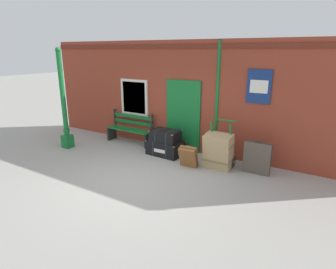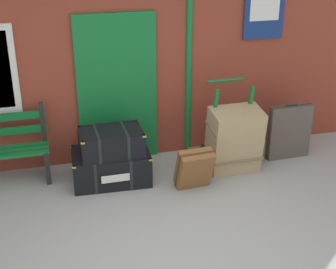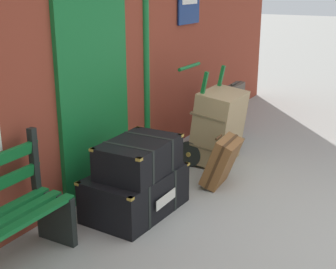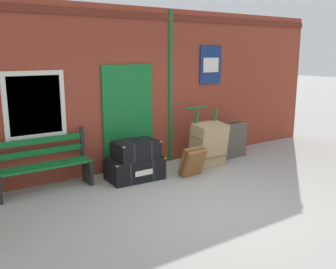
{
  "view_description": "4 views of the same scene",
  "coord_description": "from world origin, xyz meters",
  "px_view_note": "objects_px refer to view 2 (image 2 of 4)",
  "views": [
    {
      "loc": [
        3.78,
        -4.77,
        2.92
      ],
      "look_at": [
        -0.19,
        1.76,
        0.63
      ],
      "focal_mm": 30.28,
      "sensor_mm": 36.0,
      "label": 1
    },
    {
      "loc": [
        -1.07,
        -3.92,
        3.22
      ],
      "look_at": [
        0.49,
        1.83,
        0.57
      ],
      "focal_mm": 52.3,
      "sensor_mm": 36.0,
      "label": 2
    },
    {
      "loc": [
        -3.86,
        -0.54,
        2.17
      ],
      "look_at": [
        0.42,
        1.84,
        0.59
      ],
      "focal_mm": 50.68,
      "sensor_mm": 36.0,
      "label": 3
    },
    {
      "loc": [
        -3.59,
        -4.11,
        2.33
      ],
      "look_at": [
        0.42,
        1.75,
        0.78
      ],
      "focal_mm": 40.23,
      "sensor_mm": 36.0,
      "label": 4
    }
  ],
  "objects_px": {
    "steamer_trunk_base": "(111,166)",
    "suitcase_oxblood": "(289,132)",
    "large_brown_trunk": "(234,140)",
    "steamer_trunk_middle": "(111,142)",
    "porters_trolley": "(229,147)",
    "suitcase_beige": "(194,169)"
  },
  "relations": [
    {
      "from": "steamer_trunk_middle",
      "to": "porters_trolley",
      "type": "distance_m",
      "value": 1.68
    },
    {
      "from": "steamer_trunk_middle",
      "to": "suitcase_beige",
      "type": "height_order",
      "value": "steamer_trunk_middle"
    },
    {
      "from": "large_brown_trunk",
      "to": "steamer_trunk_base",
      "type": "bearing_deg",
      "value": 174.73
    },
    {
      "from": "steamer_trunk_base",
      "to": "steamer_trunk_middle",
      "type": "relative_size",
      "value": 1.29
    },
    {
      "from": "steamer_trunk_middle",
      "to": "porters_trolley",
      "type": "relative_size",
      "value": 0.68
    },
    {
      "from": "porters_trolley",
      "to": "suitcase_beige",
      "type": "distance_m",
      "value": 0.84
    },
    {
      "from": "steamer_trunk_middle",
      "to": "large_brown_trunk",
      "type": "bearing_deg",
      "value": -4.05
    },
    {
      "from": "steamer_trunk_base",
      "to": "suitcase_oxblood",
      "type": "height_order",
      "value": "suitcase_oxblood"
    },
    {
      "from": "large_brown_trunk",
      "to": "suitcase_oxblood",
      "type": "xyz_separation_m",
      "value": [
        0.93,
        0.19,
        -0.07
      ]
    },
    {
      "from": "steamer_trunk_middle",
      "to": "porters_trolley",
      "type": "xyz_separation_m",
      "value": [
        1.65,
        0.06,
        -0.31
      ]
    },
    {
      "from": "large_brown_trunk",
      "to": "suitcase_oxblood",
      "type": "distance_m",
      "value": 0.95
    },
    {
      "from": "steamer_trunk_base",
      "to": "suitcase_oxblood",
      "type": "relative_size",
      "value": 1.25
    },
    {
      "from": "steamer_trunk_base",
      "to": "steamer_trunk_middle",
      "type": "distance_m",
      "value": 0.37
    },
    {
      "from": "large_brown_trunk",
      "to": "suitcase_oxblood",
      "type": "bearing_deg",
      "value": 11.31
    },
    {
      "from": "steamer_trunk_base",
      "to": "steamer_trunk_middle",
      "type": "height_order",
      "value": "steamer_trunk_middle"
    },
    {
      "from": "steamer_trunk_base",
      "to": "porters_trolley",
      "type": "height_order",
      "value": "porters_trolley"
    },
    {
      "from": "suitcase_beige",
      "to": "steamer_trunk_middle",
      "type": "bearing_deg",
      "value": 155.31
    },
    {
      "from": "porters_trolley",
      "to": "suitcase_oxblood",
      "type": "relative_size",
      "value": 1.44
    },
    {
      "from": "steamer_trunk_base",
      "to": "porters_trolley",
      "type": "bearing_deg",
      "value": 0.7
    },
    {
      "from": "large_brown_trunk",
      "to": "suitcase_beige",
      "type": "distance_m",
      "value": 0.77
    },
    {
      "from": "suitcase_oxblood",
      "to": "steamer_trunk_middle",
      "type": "bearing_deg",
      "value": -178.49
    },
    {
      "from": "steamer_trunk_base",
      "to": "steamer_trunk_middle",
      "type": "bearing_deg",
      "value": -70.24
    }
  ]
}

